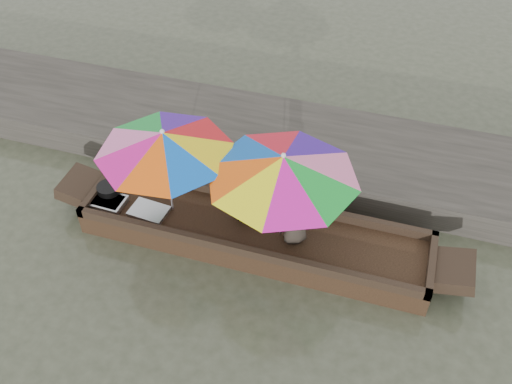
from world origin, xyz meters
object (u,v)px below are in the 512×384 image
(tray_crayfish, at_px, (107,202))
(umbrella_bow, at_px, (168,172))
(supply_bag, at_px, (249,199))
(cooking_pot, at_px, (109,191))
(vendor, at_px, (296,216))
(charcoal_grill, at_px, (246,211))
(boat_hull, at_px, (254,235))
(tray_scallop, at_px, (149,211))
(umbrella_stern, at_px, (282,196))

(tray_crayfish, xyz_separation_m, umbrella_bow, (1.04, 0.20, 0.73))
(supply_bag, xyz_separation_m, umbrella_bow, (-1.11, -0.45, 0.65))
(cooking_pot, distance_m, vendor, 3.09)
(tray_crayfish, bearing_deg, cooking_pot, 104.69)
(cooking_pot, distance_m, charcoal_grill, 2.24)
(tray_crayfish, relative_size, charcoal_grill, 1.70)
(boat_hull, xyz_separation_m, supply_bag, (-0.22, 0.45, 0.30))
(cooking_pot, bearing_deg, tray_scallop, -12.83)
(cooking_pot, height_order, umbrella_stern, umbrella_stern)
(charcoal_grill, distance_m, supply_bag, 0.24)
(cooking_pot, xyz_separation_m, vendor, (3.06, -0.04, 0.39))
(tray_scallop, xyz_separation_m, umbrella_stern, (2.07, 0.18, 0.74))
(boat_hull, height_order, cooking_pot, cooking_pot)
(tray_scallop, distance_m, charcoal_grill, 1.52)
(charcoal_grill, xyz_separation_m, umbrella_stern, (0.60, -0.22, 0.69))
(boat_hull, bearing_deg, umbrella_bow, 180.00)
(vendor, xyz_separation_m, umbrella_stern, (-0.23, 0.05, 0.29))
(tray_crayfish, distance_m, umbrella_stern, 2.89)
(boat_hull, bearing_deg, tray_scallop, -173.68)
(tray_scallop, height_order, supply_bag, supply_bag)
(tray_crayfish, relative_size, vendor, 0.59)
(umbrella_bow, height_order, umbrella_stern, same)
(tray_crayfish, xyz_separation_m, umbrella_stern, (2.79, 0.20, 0.73))
(supply_bag, height_order, umbrella_stern, umbrella_stern)
(boat_hull, relative_size, cooking_pot, 14.29)
(charcoal_grill, distance_m, umbrella_bow, 1.35)
(tray_crayfish, xyz_separation_m, vendor, (3.01, 0.15, 0.44))
(boat_hull, height_order, charcoal_grill, charcoal_grill)
(boat_hull, relative_size, vendor, 5.46)
(vendor, bearing_deg, tray_crayfish, -37.58)
(boat_hull, distance_m, umbrella_stern, 1.04)
(tray_crayfish, relative_size, umbrella_bow, 0.29)
(vendor, bearing_deg, boat_hull, -44.93)
(charcoal_grill, distance_m, vendor, 0.96)
(vendor, height_order, umbrella_stern, umbrella_stern)
(tray_scallop, bearing_deg, cooking_pot, 167.17)
(charcoal_grill, xyz_separation_m, vendor, (0.83, -0.27, 0.41))
(charcoal_grill, bearing_deg, tray_scallop, -164.70)
(vendor, distance_m, umbrella_stern, 0.37)
(tray_scallop, relative_size, umbrella_stern, 0.27)
(tray_scallop, bearing_deg, umbrella_stern, 5.07)
(umbrella_bow, relative_size, umbrella_stern, 0.93)
(cooking_pot, bearing_deg, supply_bag, 11.78)
(tray_crayfish, distance_m, umbrella_bow, 1.29)
(charcoal_grill, bearing_deg, cooking_pot, -174.21)
(supply_bag, xyz_separation_m, umbrella_stern, (0.64, -0.45, 0.65))
(cooking_pot, bearing_deg, boat_hull, 0.22)
(tray_crayfish, distance_m, vendor, 3.05)
(tray_scallop, bearing_deg, vendor, 3.32)
(vendor, height_order, umbrella_bow, umbrella_bow)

